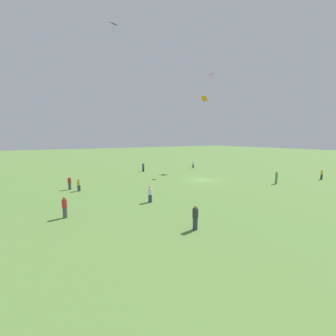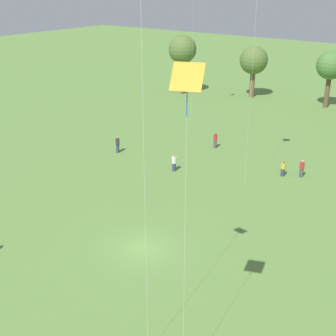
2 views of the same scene
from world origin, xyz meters
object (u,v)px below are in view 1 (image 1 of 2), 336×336
(person_6, at_px, (65,207))
(person_8, at_px, (193,164))
(person_3, at_px, (79,185))
(person_4, at_px, (322,174))
(person_0, at_px, (70,183))
(person_7, at_px, (195,218))
(person_1, at_px, (150,194))
(person_5, at_px, (143,167))
(person_2, at_px, (276,178))
(kite_1, at_px, (204,101))
(kite_0, at_px, (211,81))
(kite_3, at_px, (114,38))

(person_6, height_order, person_8, person_6)
(person_3, distance_m, person_4, 37.76)
(person_4, xyz_separation_m, person_8, (22.57, 8.93, -0.01))
(person_0, xyz_separation_m, person_7, (-19.14, -5.70, 0.06))
(person_1, distance_m, person_5, 22.08)
(person_6, bearing_deg, person_3, -119.88)
(person_7, bearing_deg, person_2, 173.25)
(person_5, relative_size, kite_1, 0.12)
(person_0, distance_m, person_4, 39.11)
(person_3, bearing_deg, person_4, -159.70)
(person_5, bearing_deg, person_7, -49.33)
(person_4, relative_size, kite_1, 0.11)
(person_2, bearing_deg, person_6, 38.77)
(person_2, distance_m, person_4, 9.88)
(person_4, distance_m, kite_1, 25.38)
(person_0, height_order, person_7, person_7)
(person_8, distance_m, kite_0, 18.01)
(person_0, bearing_deg, person_1, 7.85)
(person_0, height_order, kite_0, kite_0)
(kite_3, bearing_deg, kite_0, 39.84)
(person_8, height_order, kite_3, kite_3)
(person_7, distance_m, kite_1, 35.53)
(person_3, distance_m, person_6, 10.09)
(person_0, distance_m, person_8, 28.66)
(person_3, relative_size, person_5, 0.87)
(person_8, bearing_deg, person_2, 3.02)
(person_4, xyz_separation_m, person_7, (-4.80, 30.69, 0.10))
(person_6, bearing_deg, person_1, 169.07)
(person_4, bearing_deg, kite_0, -13.84)
(person_8, distance_m, kite_1, 14.02)
(person_2, distance_m, kite_1, 22.29)
(person_0, distance_m, person_2, 29.45)
(person_1, relative_size, person_2, 0.97)
(person_0, height_order, person_8, person_0)
(person_2, height_order, kite_3, kite_3)
(person_0, relative_size, person_3, 1.14)
(person_4, height_order, person_6, person_6)
(person_2, distance_m, person_7, 22.04)
(kite_0, bearing_deg, kite_3, -20.68)
(person_8, bearing_deg, person_1, -42.77)
(person_5, bearing_deg, person_4, 11.24)
(person_5, xyz_separation_m, person_8, (-0.96, -12.16, -0.07))
(person_2, bearing_deg, person_1, 37.06)
(person_8, xyz_separation_m, kite_3, (-11.55, 21.92, 18.07))
(person_4, distance_m, person_6, 38.65)
(person_6, bearing_deg, person_2, 164.87)
(person_5, distance_m, kite_0, 21.76)
(kite_1, xyz_separation_m, kite_3, (-8.52, 22.20, 4.39))
(person_2, relative_size, person_3, 1.17)
(person_0, relative_size, kite_3, 0.09)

